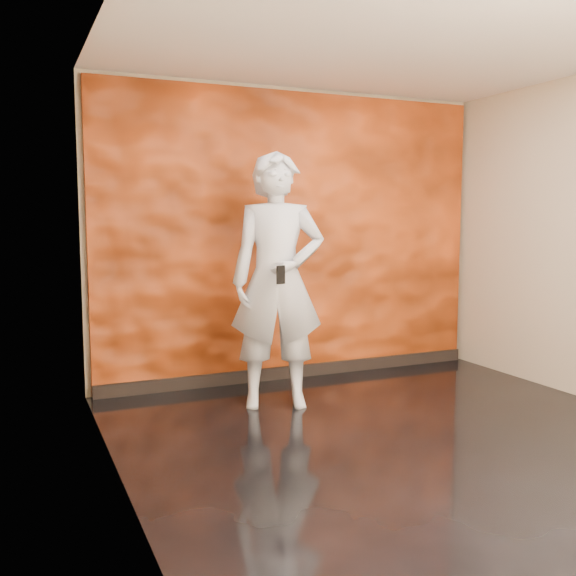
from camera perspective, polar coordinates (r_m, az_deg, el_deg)
The scene contains 5 objects.
room at distance 4.52m, azimuth 10.97°, elevation 4.01°, with size 4.02×4.02×2.81m.
feature_wall at distance 6.24m, azimuth 0.68°, elevation 4.55°, with size 3.90×0.06×2.75m, color #F95C1D.
baseboard at distance 6.38m, azimuth 0.82°, elevation -7.40°, with size 3.90×0.04×0.12m, color black.
man at distance 5.28m, azimuth -0.94°, elevation 0.65°, with size 0.77×0.50×2.10m, color #AAAFBC.
phone at distance 4.99m, azimuth -0.64°, elevation 1.18°, with size 0.08×0.02×0.15m, color black.
Camera 1 is at (-2.56, -3.72, 1.57)m, focal length 40.00 mm.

